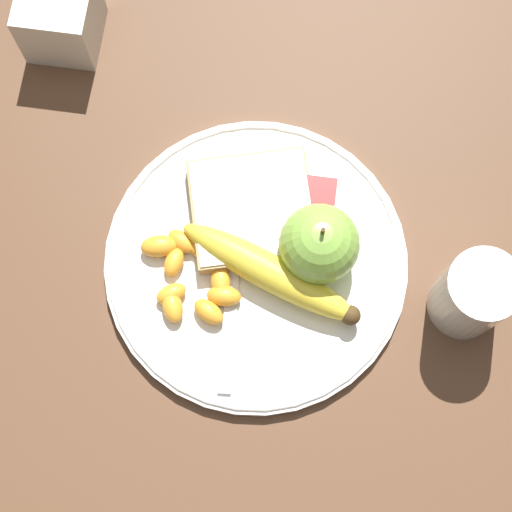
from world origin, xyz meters
name	(u,v)px	position (x,y,z in m)	size (l,w,h in m)	color
ground_plane	(256,265)	(0.00, 0.00, 0.00)	(3.00, 3.00, 0.00)	brown
plate	(256,263)	(0.00, 0.00, 0.01)	(0.28, 0.28, 0.01)	white
juice_glass	(473,296)	(-0.20, 0.01, 0.04)	(0.07, 0.07, 0.09)	silver
apple	(319,244)	(-0.06, -0.01, 0.05)	(0.07, 0.07, 0.08)	#84BC47
banana	(271,273)	(-0.02, 0.01, 0.03)	(0.18, 0.10, 0.03)	yellow
bread_slice	(252,210)	(0.01, -0.05, 0.02)	(0.14, 0.13, 0.02)	tan
fork	(233,270)	(0.02, 0.01, 0.01)	(0.03, 0.19, 0.00)	silver
jam_packet	(314,196)	(-0.05, -0.07, 0.02)	(0.04, 0.03, 0.02)	silver
orange_segment_0	(171,294)	(0.07, 0.04, 0.02)	(0.03, 0.03, 0.02)	#F9A32D
orange_segment_1	(160,243)	(0.09, 0.00, 0.02)	(0.04, 0.03, 0.02)	#F9A32D
orange_segment_2	(224,296)	(0.02, 0.04, 0.02)	(0.03, 0.02, 0.02)	#F9A32D
orange_segment_3	(182,241)	(0.07, -0.01, 0.02)	(0.03, 0.03, 0.02)	#F9A32D
orange_segment_4	(196,245)	(0.06, -0.01, 0.02)	(0.03, 0.03, 0.01)	#F9A32D
orange_segment_5	(174,262)	(0.07, 0.01, 0.02)	(0.02, 0.03, 0.02)	#F9A32D
orange_segment_6	(209,312)	(0.04, 0.05, 0.02)	(0.04, 0.03, 0.02)	#F9A32D
orange_segment_7	(173,307)	(0.07, 0.05, 0.02)	(0.03, 0.03, 0.02)	#F9A32D
orange_segment_8	(221,282)	(0.03, 0.03, 0.02)	(0.02, 0.03, 0.02)	#F9A32D
condiment_caddy	(60,17)	(0.22, -0.21, 0.04)	(0.07, 0.07, 0.07)	silver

